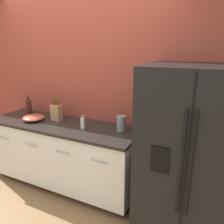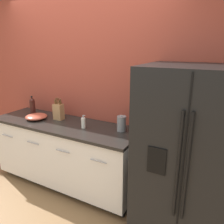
% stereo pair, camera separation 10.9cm
% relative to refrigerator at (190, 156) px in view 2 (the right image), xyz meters
% --- Properties ---
extents(ground_plane, '(14.00, 14.00, 0.00)m').
position_rel_refrigerator_xyz_m(ground_plane, '(-1.49, -0.63, -0.86)').
color(ground_plane, olive).
extents(wall_back, '(10.00, 0.05, 2.60)m').
position_rel_refrigerator_xyz_m(wall_back, '(-1.49, 0.42, 0.44)').
color(wall_back, '#993D2D').
rests_on(wall_back, ground_plane).
extents(counter_unit, '(2.05, 0.64, 0.91)m').
position_rel_refrigerator_xyz_m(counter_unit, '(-1.61, 0.07, -0.40)').
color(counter_unit, black).
rests_on(counter_unit, ground_plane).
extents(refrigerator, '(0.95, 0.79, 1.71)m').
position_rel_refrigerator_xyz_m(refrigerator, '(0.00, 0.00, 0.00)').
color(refrigerator, black).
rests_on(refrigerator, ground_plane).
extents(knife_block, '(0.13, 0.09, 0.30)m').
position_rel_refrigerator_xyz_m(knife_block, '(-1.75, 0.15, 0.16)').
color(knife_block, '#A87A4C').
rests_on(knife_block, counter_unit).
extents(wine_bottle, '(0.08, 0.08, 0.27)m').
position_rel_refrigerator_xyz_m(wine_bottle, '(-2.26, 0.17, 0.17)').
color(wine_bottle, '#3D1914').
rests_on(wine_bottle, counter_unit).
extents(soap_dispenser, '(0.06, 0.05, 0.17)m').
position_rel_refrigerator_xyz_m(soap_dispenser, '(-1.26, 0.04, 0.12)').
color(soap_dispenser, silver).
rests_on(soap_dispenser, counter_unit).
extents(steel_canister, '(0.11, 0.11, 0.20)m').
position_rel_refrigerator_xyz_m(steel_canister, '(-0.81, 0.17, 0.14)').
color(steel_canister, gray).
rests_on(steel_canister, counter_unit).
extents(mixing_bowl, '(0.29, 0.29, 0.07)m').
position_rel_refrigerator_xyz_m(mixing_bowl, '(-2.03, 0.01, 0.09)').
color(mixing_bowl, '#B24C38').
rests_on(mixing_bowl, counter_unit).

